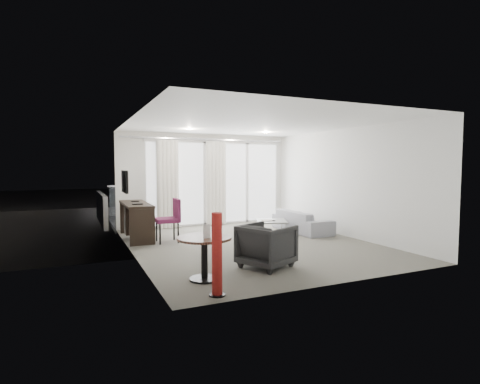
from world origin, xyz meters
name	(u,v)px	position (x,y,z in m)	size (l,w,h in m)	color
floor	(251,244)	(0.00, 0.00, 0.00)	(5.00, 6.00, 0.00)	#605D53
ceiling	(252,124)	(0.00, 0.00, 2.60)	(5.00, 6.00, 0.00)	white
wall_left	(132,187)	(-2.50, 0.00, 1.30)	(0.00, 6.00, 2.60)	silver
wall_right	(344,182)	(2.50, 0.00, 1.30)	(0.00, 6.00, 2.60)	silver
wall_front	(344,194)	(0.00, -3.00, 1.30)	(5.00, 0.00, 2.60)	silver
window_panel	(216,183)	(0.30, 2.98, 1.20)	(4.00, 0.02, 2.38)	white
window_frame	(216,183)	(0.30, 2.97, 1.20)	(4.10, 0.06, 2.44)	white
curtain_left	(168,184)	(-1.15, 2.82, 1.20)	(0.60, 0.20, 2.38)	white
curtain_right	(216,183)	(0.25, 2.82, 1.20)	(0.60, 0.20, 2.38)	white
curtain_track	(208,139)	(0.00, 2.82, 2.45)	(4.80, 0.04, 0.04)	#B2B2B7
downlight_a	(189,129)	(-0.90, 1.60, 2.59)	(0.12, 0.12, 0.02)	#FFE0B2
downlight_b	(266,132)	(1.20, 1.60, 2.59)	(0.12, 0.12, 0.02)	#FFE0B2
desk	(136,221)	(-2.18, 1.66, 0.42)	(0.56, 1.78, 0.83)	black
tv	(125,182)	(-2.46, 1.45, 1.35)	(0.05, 0.80, 0.50)	black
desk_chair	(167,221)	(-1.62, 0.95, 0.49)	(0.53, 0.50, 0.97)	#671D42
round_table	(204,258)	(-1.76, -2.02, 0.32)	(0.81, 0.81, 0.65)	#40261C
menu_card	(207,233)	(-1.76, -2.13, 0.72)	(0.11, 0.02, 0.20)	white
red_lamp	(217,254)	(-1.84, -2.74, 0.55)	(0.22, 0.22, 1.10)	maroon
tub_armchair	(267,246)	(-0.58, -1.77, 0.37)	(0.78, 0.80, 0.73)	#242424
coffee_table	(271,227)	(1.02, 0.94, 0.16)	(0.73, 0.73, 0.33)	gray
remote	(272,220)	(1.01, 0.89, 0.36)	(0.05, 0.15, 0.02)	black
magazine	(267,219)	(0.90, 0.97, 0.36)	(0.23, 0.29, 0.02)	gray
sofa	(302,221)	(1.88, 0.87, 0.27)	(1.88, 0.73, 0.55)	#93939E
terrace_slab	(200,219)	(0.30, 4.50, -0.06)	(5.60, 3.00, 0.12)	#4D4D50
rattan_chair_a	(219,202)	(1.03, 4.64, 0.45)	(0.62, 0.62, 0.91)	#47351C
rattan_chair_b	(244,203)	(2.04, 4.80, 0.37)	(0.51, 0.51, 0.75)	#47351C
rattan_table	(242,209)	(1.70, 4.20, 0.24)	(0.47, 0.47, 0.47)	#47351C
balustrade	(187,199)	(0.30, 5.95, 0.50)	(5.50, 0.06, 1.05)	#B2B2B7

